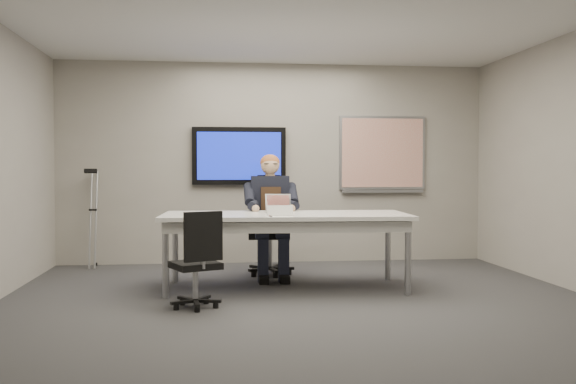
{
  "coord_description": "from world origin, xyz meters",
  "views": [
    {
      "loc": [
        -0.85,
        -6.01,
        1.31
      ],
      "look_at": [
        -0.02,
        1.14,
        1.06
      ],
      "focal_mm": 40.0,
      "sensor_mm": 36.0,
      "label": 1
    }
  ],
  "objects": [
    {
      "name": "seated_person",
      "position": [
        -0.16,
        1.67,
        0.6
      ],
      "size": [
        0.47,
        0.81,
        1.5
      ],
      "rotation": [
        0.0,
        0.0,
        -0.03
      ],
      "color": "#212537",
      "rests_on": "office_chair_far"
    },
    {
      "name": "ceiling",
      "position": [
        0.0,
        0.0,
        2.8
      ],
      "size": [
        6.0,
        6.0,
        0.02
      ],
      "primitive_type": "cube",
      "color": "silver",
      "rests_on": "wall_back"
    },
    {
      "name": "office_chair_near",
      "position": [
        -1.01,
        0.05,
        0.29
      ],
      "size": [
        0.58,
        0.58,
        0.92
      ],
      "rotation": [
        0.0,
        0.0,
        3.56
      ],
      "color": "black",
      "rests_on": "ground"
    },
    {
      "name": "wall_front",
      "position": [
        0.0,
        -3.0,
        1.4
      ],
      "size": [
        6.0,
        0.02,
        2.8
      ],
      "primitive_type": "cube",
      "color": "gray",
      "rests_on": "ground"
    },
    {
      "name": "floor",
      "position": [
        0.0,
        0.0,
        0.0
      ],
      "size": [
        6.0,
        6.0,
        0.02
      ],
      "primitive_type": "cube",
      "color": "#323234",
      "rests_on": "ground"
    },
    {
      "name": "pen",
      "position": [
        -0.27,
        0.54,
        0.83
      ],
      "size": [
        0.02,
        0.14,
        0.01
      ],
      "primitive_type": "cylinder",
      "rotation": [
        0.0,
        1.57,
        1.65
      ],
      "color": "black",
      "rests_on": "conference_table"
    },
    {
      "name": "name_tent",
      "position": [
        -0.16,
        0.68,
        0.88
      ],
      "size": [
        0.28,
        0.1,
        0.11
      ],
      "primitive_type": null,
      "rotation": [
        0.0,
        0.0,
        0.08
      ],
      "color": "white",
      "rests_on": "conference_table"
    },
    {
      "name": "tv_display",
      "position": [
        -0.5,
        2.95,
        1.5
      ],
      "size": [
        1.3,
        0.09,
        0.8
      ],
      "color": "black",
      "rests_on": "wall_back"
    },
    {
      "name": "conference_table",
      "position": [
        -0.07,
        0.98,
        0.73
      ],
      "size": [
        2.73,
        1.24,
        0.83
      ],
      "rotation": [
        0.0,
        0.0,
        -0.05
      ],
      "color": "silver",
      "rests_on": "ground"
    },
    {
      "name": "office_chair_far",
      "position": [
        -0.16,
        1.95,
        0.36
      ],
      "size": [
        0.6,
        0.6,
        1.14
      ],
      "rotation": [
        0.0,
        0.0,
        -0.1
      ],
      "color": "black",
      "rests_on": "ground"
    },
    {
      "name": "crutch",
      "position": [
        -2.46,
        2.78,
        0.68
      ],
      "size": [
        0.34,
        0.67,
        1.4
      ],
      "primitive_type": null,
      "rotation": [
        -0.22,
        0.0,
        0.26
      ],
      "color": "#9FA1A6",
      "rests_on": "ground"
    },
    {
      "name": "wall_back",
      "position": [
        0.0,
        3.0,
        1.4
      ],
      "size": [
        6.0,
        0.02,
        2.8
      ],
      "primitive_type": "cube",
      "color": "gray",
      "rests_on": "ground"
    },
    {
      "name": "laptop",
      "position": [
        -0.12,
        1.2,
        0.88
      ],
      "size": [
        0.33,
        0.33,
        0.21
      ],
      "rotation": [
        0.0,
        0.0,
        -0.23
      ],
      "color": "#AAAAAC",
      "rests_on": "conference_table"
    },
    {
      "name": "whiteboard",
      "position": [
        1.55,
        2.97,
        1.53
      ],
      "size": [
        1.25,
        0.08,
        1.1
      ],
      "color": "#95979D",
      "rests_on": "wall_back"
    }
  ]
}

